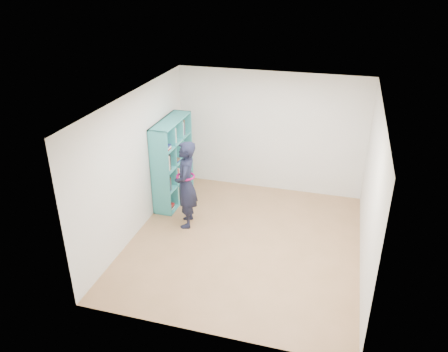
# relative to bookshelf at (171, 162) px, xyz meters

# --- Properties ---
(floor) EXTENTS (4.50, 4.50, 0.00)m
(floor) POSITION_rel_bookshelf_xyz_m (1.83, -1.12, -0.87)
(floor) COLOR olive
(floor) RESTS_ON ground
(ceiling) EXTENTS (4.50, 4.50, 0.00)m
(ceiling) POSITION_rel_bookshelf_xyz_m (1.83, -1.12, 1.73)
(ceiling) COLOR white
(ceiling) RESTS_ON wall_back
(wall_left) EXTENTS (0.02, 4.50, 2.60)m
(wall_left) POSITION_rel_bookshelf_xyz_m (-0.17, -1.12, 0.43)
(wall_left) COLOR silver
(wall_left) RESTS_ON floor
(wall_right) EXTENTS (0.02, 4.50, 2.60)m
(wall_right) POSITION_rel_bookshelf_xyz_m (3.83, -1.12, 0.43)
(wall_right) COLOR silver
(wall_right) RESTS_ON floor
(wall_back) EXTENTS (4.00, 0.02, 2.60)m
(wall_back) POSITION_rel_bookshelf_xyz_m (1.83, 1.13, 0.43)
(wall_back) COLOR silver
(wall_back) RESTS_ON floor
(wall_front) EXTENTS (4.00, 0.02, 2.60)m
(wall_front) POSITION_rel_bookshelf_xyz_m (1.83, -3.37, 0.43)
(wall_front) COLOR silver
(wall_front) RESTS_ON floor
(bookshelf) EXTENTS (0.39, 1.33, 1.77)m
(bookshelf) POSITION_rel_bookshelf_xyz_m (0.00, 0.00, 0.00)
(bookshelf) COLOR teal
(bookshelf) RESTS_ON floor
(person) EXTENTS (0.54, 0.69, 1.69)m
(person) POSITION_rel_bookshelf_xyz_m (0.63, -0.82, -0.03)
(person) COLOR black
(person) RESTS_ON floor
(smartphone) EXTENTS (0.05, 0.08, 0.12)m
(smartphone) POSITION_rel_bookshelf_xyz_m (0.46, -0.78, 0.08)
(smartphone) COLOR silver
(smartphone) RESTS_ON person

